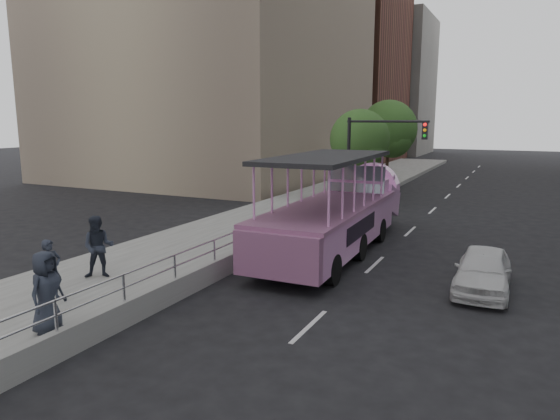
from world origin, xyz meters
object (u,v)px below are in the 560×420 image
at_px(pedestrian_near, 51,270).
at_px(pedestrian_far, 46,292).
at_px(parking_sign, 330,192).
at_px(street_tree_near, 361,141).
at_px(car, 483,270).
at_px(duck_boat, 339,214).
at_px(street_tree_far, 390,131).
at_px(pedestrian_mid, 98,247).
at_px(traffic_signal, 371,151).

distance_m(pedestrian_near, pedestrian_far, 2.24).
height_order(pedestrian_near, pedestrian_far, pedestrian_far).
distance_m(parking_sign, street_tree_near, 6.35).
bearing_deg(car, pedestrian_near, -147.38).
distance_m(duck_boat, street_tree_far, 16.71).
xyz_separation_m(pedestrian_mid, pedestrian_far, (2.02, -3.49, -0.01)).
bearing_deg(car, pedestrian_mid, -156.60).
bearing_deg(car, pedestrian_far, -136.93).
relative_size(car, parking_sign, 1.55).
distance_m(parking_sign, traffic_signal, 3.39).
xyz_separation_m(pedestrian_near, traffic_signal, (3.93, 16.55, 2.37)).
xyz_separation_m(pedestrian_far, street_tree_near, (0.65, 21.46, 2.57)).
bearing_deg(street_tree_far, street_tree_near, -91.91).
xyz_separation_m(pedestrian_near, parking_sign, (2.68, 14.05, 0.45)).
distance_m(pedestrian_far, street_tree_far, 27.64).
bearing_deg(parking_sign, street_tree_far, 90.72).
bearing_deg(pedestrian_mid, parking_sign, 40.94).
bearing_deg(pedestrian_far, pedestrian_near, 39.15).
height_order(duck_boat, car, duck_boat).
relative_size(car, pedestrian_near, 2.30).
bearing_deg(duck_boat, pedestrian_far, -105.08).
xyz_separation_m(duck_boat, parking_sign, (-2.00, 4.39, 0.16)).
relative_size(duck_boat, traffic_signal, 2.22).
bearing_deg(street_tree_near, pedestrian_far, -91.74).
bearing_deg(pedestrian_near, car, -48.39).
relative_size(car, pedestrian_mid, 1.99).
bearing_deg(street_tree_near, pedestrian_mid, -98.46).
bearing_deg(pedestrian_mid, car, -10.78).
bearing_deg(street_tree_far, parking_sign, -89.28).
bearing_deg(pedestrian_near, parking_sign, -2.63).
bearing_deg(parking_sign, pedestrian_near, -100.82).
bearing_deg(street_tree_far, pedestrian_far, -91.78).
xyz_separation_m(pedestrian_mid, street_tree_near, (2.67, 17.96, 2.56)).
xyz_separation_m(parking_sign, street_tree_far, (-0.15, 11.93, 2.73)).
bearing_deg(duck_boat, pedestrian_near, -115.87).
distance_m(duck_boat, pedestrian_mid, 9.15).
relative_size(duck_boat, car, 3.03).
bearing_deg(duck_boat, parking_sign, 114.47).
xyz_separation_m(pedestrian_mid, traffic_signal, (4.27, 14.54, 2.24)).
distance_m(pedestrian_far, parking_sign, 15.57).
height_order(car, pedestrian_near, pedestrian_near).
relative_size(duck_boat, pedestrian_near, 6.95).
bearing_deg(traffic_signal, pedestrian_mid, -106.37).
height_order(pedestrian_far, street_tree_near, street_tree_near).
bearing_deg(pedestrian_near, duck_boat, -17.68).
xyz_separation_m(duck_boat, traffic_signal, (-0.75, 6.89, 2.08)).
bearing_deg(traffic_signal, duck_boat, -83.77).
xyz_separation_m(pedestrian_far, street_tree_far, (0.85, 27.46, 3.05)).
distance_m(pedestrian_far, traffic_signal, 18.31).
distance_m(pedestrian_near, street_tree_far, 26.29).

